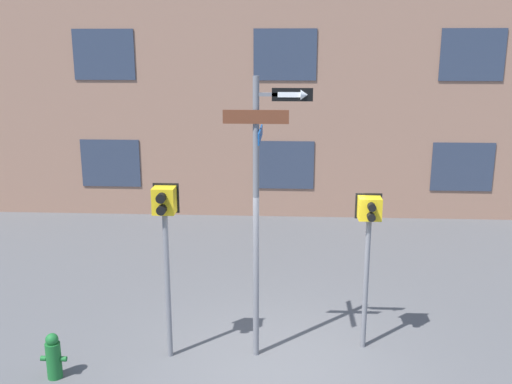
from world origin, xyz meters
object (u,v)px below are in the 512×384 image
(pedestrian_signal_left, at_px, (165,225))
(pedestrian_signal_right, at_px, (369,230))
(street_sign_pole, at_px, (260,196))
(fire_hydrant, at_px, (54,356))

(pedestrian_signal_left, relative_size, pedestrian_signal_right, 1.09)
(street_sign_pole, bearing_deg, pedestrian_signal_right, 11.51)
(street_sign_pole, xyz_separation_m, pedestrian_signal_right, (1.61, 0.33, -0.59))
(pedestrian_signal_right, bearing_deg, street_sign_pole, -168.49)
(fire_hydrant, bearing_deg, pedestrian_signal_right, 13.88)
(pedestrian_signal_left, xyz_separation_m, fire_hydrant, (-1.53, -0.67, -1.77))
(pedestrian_signal_left, relative_size, fire_hydrant, 3.92)
(pedestrian_signal_left, bearing_deg, fire_hydrant, -156.25)
(pedestrian_signal_left, bearing_deg, street_sign_pole, 4.75)
(street_sign_pole, height_order, pedestrian_signal_right, street_sign_pole)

